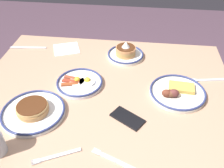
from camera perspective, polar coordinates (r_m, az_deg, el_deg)
dining_table at (r=1.32m, az=-1.65°, el=-5.48°), size 1.27×0.98×0.75m
plate_near_main at (r=1.26m, az=-7.40°, el=0.33°), size 0.23×0.23×0.04m
plate_center_pancakes at (r=1.15m, az=-17.60°, el=-5.87°), size 0.28×0.28×0.05m
plate_far_companion at (r=1.46m, az=3.12°, el=7.10°), size 0.21×0.21×0.10m
plate_far_side at (r=1.23m, az=14.67°, el=-1.82°), size 0.27×0.27×0.05m
cell_phone at (r=1.08m, az=3.55°, el=-7.79°), size 0.16×0.14×0.01m
paper_napkin at (r=1.57m, az=-10.39°, el=7.90°), size 0.19×0.18×0.00m
fork_near at (r=0.95m, az=0.67°, el=-17.06°), size 0.19×0.09×0.01m
fork_far at (r=0.98m, az=-12.60°, el=-15.78°), size 0.17×0.10×0.01m
butter_knife at (r=1.64m, az=-18.61°, el=7.91°), size 0.22×0.04×0.01m
tea_spoon at (r=1.37m, az=20.22°, el=0.86°), size 0.19×0.05×0.01m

